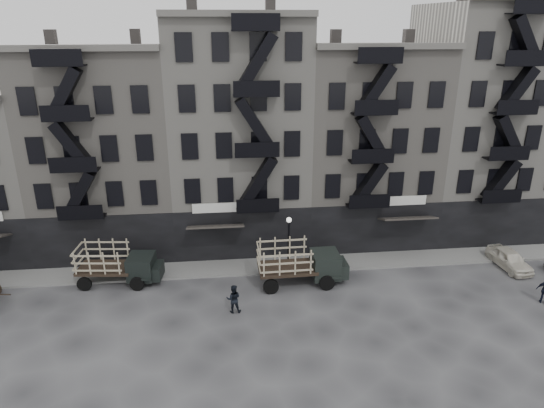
{
  "coord_description": "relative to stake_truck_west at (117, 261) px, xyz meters",
  "views": [
    {
      "loc": [
        -1.4,
        -27.45,
        16.79
      ],
      "look_at": [
        1.99,
        4.0,
        4.77
      ],
      "focal_mm": 32.0,
      "sensor_mm": 36.0,
      "label": 1
    }
  ],
  "objects": [
    {
      "name": "stake_truck_west",
      "position": [
        0.0,
        0.0,
        0.0
      ],
      "size": [
        5.76,
        2.79,
        2.8
      ],
      "rotation": [
        0.0,
        0.0,
        -0.1
      ],
      "color": "black",
      "rests_on": "ground"
    },
    {
      "name": "car_east",
      "position": [
        27.69,
        -0.84,
        -0.92
      ],
      "size": [
        1.91,
        4.09,
        1.35
      ],
      "primitive_type": "imported",
      "rotation": [
        0.0,
        0.0,
        0.08
      ],
      "color": "beige",
      "rests_on": "ground"
    },
    {
      "name": "building_midwest",
      "position": [
        -1.31,
        7.24,
        5.91
      ],
      "size": [
        10.0,
        11.35,
        16.2
      ],
      "color": "gray",
      "rests_on": "ground"
    },
    {
      "name": "stake_truck_east",
      "position": [
        12.25,
        -1.4,
        0.12
      ],
      "size": [
        6.04,
        2.61,
        3.0
      ],
      "rotation": [
        0.0,
        0.0,
        0.02
      ],
      "color": "black",
      "rests_on": "ground"
    },
    {
      "name": "building_mideast",
      "position": [
        18.69,
        7.24,
        5.91
      ],
      "size": [
        10.0,
        11.35,
        16.2
      ],
      "color": "gray",
      "rests_on": "ground"
    },
    {
      "name": "building_east",
      "position": [
        28.69,
        7.24,
        7.41
      ],
      "size": [
        10.0,
        11.35,
        19.2
      ],
      "color": "#ABA79D",
      "rests_on": "ground"
    },
    {
      "name": "pedestrian_mid",
      "position": [
        7.69,
        -4.43,
        -0.68
      ],
      "size": [
        0.93,
        0.74,
        1.83
      ],
      "primitive_type": "imported",
      "rotation": [
        0.0,
        0.0,
        3.09
      ],
      "color": "black",
      "rests_on": "ground"
    },
    {
      "name": "building_center",
      "position": [
        8.69,
        7.24,
        6.91
      ],
      "size": [
        10.0,
        11.35,
        18.2
      ],
      "color": "#ABA79D",
      "rests_on": "ground"
    },
    {
      "name": "sidewalk",
      "position": [
        8.69,
        1.17,
        -1.52
      ],
      "size": [
        55.0,
        2.5,
        0.15
      ],
      "primitive_type": "cube",
      "color": "slate",
      "rests_on": "ground"
    },
    {
      "name": "ground",
      "position": [
        8.69,
        -2.58,
        -1.6
      ],
      "size": [
        140.0,
        140.0,
        0.0
      ],
      "primitive_type": "plane",
      "color": "#38383A",
      "rests_on": "ground"
    },
    {
      "name": "lamp_post",
      "position": [
        11.69,
        0.02,
        1.19
      ],
      "size": [
        0.36,
        0.36,
        4.28
      ],
      "color": "black",
      "rests_on": "ground"
    }
  ]
}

